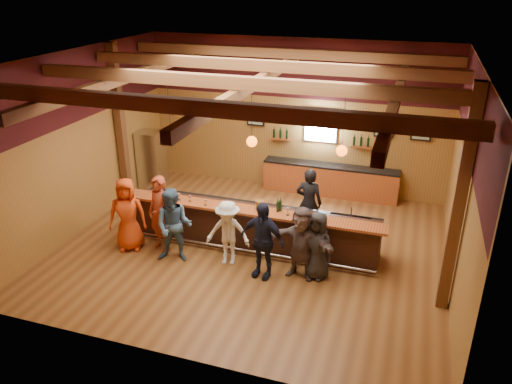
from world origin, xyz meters
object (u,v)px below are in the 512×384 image
at_px(bottle_a, 280,206).
at_px(ice_bucket, 260,205).
at_px(back_bar_cabinet, 330,180).
at_px(customer_navy, 262,240).
at_px(customer_brown, 301,243).
at_px(customer_denim, 174,226).
at_px(customer_orange, 127,214).
at_px(customer_redvest, 160,214).
at_px(customer_white, 228,233).
at_px(bartender, 309,203).
at_px(stainless_fridge, 152,160).
at_px(customer_dark, 317,246).
at_px(bar_counter, 255,226).

bearing_deg(bottle_a, ice_bucket, -171.58).
bearing_deg(back_bar_cabinet, customer_navy, -97.20).
bearing_deg(back_bar_cabinet, customer_brown, -87.54).
bearing_deg(bottle_a, customer_denim, -154.16).
distance_m(customer_orange, customer_redvest, 0.78).
distance_m(customer_redvest, customer_white, 1.76).
bearing_deg(ice_bucket, bartender, 51.07).
bearing_deg(customer_navy, stainless_fridge, 152.04).
bearing_deg(customer_dark, customer_orange, -164.28).
height_order(customer_navy, customer_brown, customer_navy).
bearing_deg(customer_dark, back_bar_cabinet, 110.34).
xyz_separation_m(stainless_fridge, bottle_a, (4.79, -2.62, 0.34)).
distance_m(ice_bucket, bottle_a, 0.48).
bearing_deg(bartender, stainless_fridge, -15.99).
xyz_separation_m(bar_counter, customer_orange, (-2.82, -1.08, 0.38)).
distance_m(customer_brown, ice_bucket, 1.45).
xyz_separation_m(customer_denim, bartender, (2.64, 2.13, 0.02)).
height_order(customer_denim, customer_dark, customer_denim).
bearing_deg(customer_dark, customer_white, -164.44).
xyz_separation_m(customer_brown, bottle_a, (-0.71, 0.83, 0.41)).
distance_m(back_bar_cabinet, customer_redvest, 5.52).
relative_size(bar_counter, bottle_a, 19.35).
relative_size(stainless_fridge, customer_white, 1.16).
bearing_deg(bottle_a, customer_redvest, -165.64).
distance_m(bar_counter, customer_denim, 1.99).
xyz_separation_m(stainless_fridge, customer_navy, (4.69, -3.69, -0.02)).
bearing_deg(bartender, ice_bucket, 51.61).
xyz_separation_m(ice_bucket, bottle_a, (0.47, 0.07, 0.02)).
height_order(bar_counter, bottle_a, bottle_a).
height_order(bar_counter, customer_brown, customer_brown).
height_order(bar_counter, customer_navy, customer_navy).
height_order(back_bar_cabinet, customer_orange, customer_orange).
relative_size(bar_counter, stainless_fridge, 3.50).
relative_size(customer_orange, customer_redvest, 0.97).
height_order(customer_orange, bartender, customer_orange).
bearing_deg(bar_counter, customer_dark, -28.13).
relative_size(customer_navy, bartender, 0.98).
xyz_separation_m(back_bar_cabinet, customer_white, (-1.50, -4.55, 0.30)).
distance_m(customer_redvest, customer_dark, 3.78).
bearing_deg(bartender, customer_redvest, 29.55).
xyz_separation_m(customer_orange, customer_brown, (4.20, 0.08, -0.07)).
height_order(bar_counter, customer_denim, customer_denim).
xyz_separation_m(bar_counter, ice_bucket, (0.20, -0.24, 0.69)).
xyz_separation_m(customer_dark, bottle_a, (-1.03, 0.74, 0.46)).
height_order(bartender, bottle_a, bartender).
relative_size(customer_white, ice_bucket, 7.26).
distance_m(customer_orange, customer_navy, 3.40).
bearing_deg(ice_bucket, back_bar_cabinet, 75.58).
bearing_deg(customer_orange, customer_dark, -18.91).
bearing_deg(customer_denim, bar_counter, 28.16).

